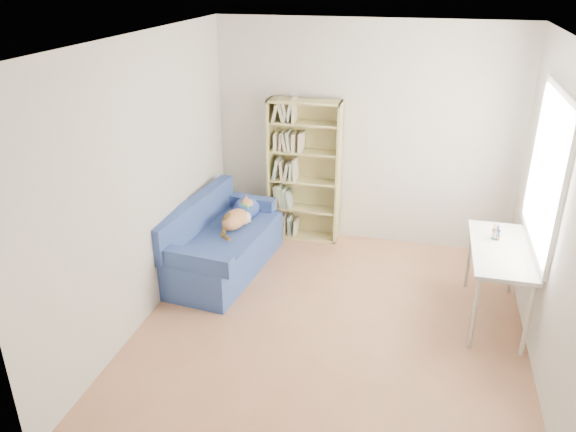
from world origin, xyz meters
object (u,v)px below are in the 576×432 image
object	(u,v)px
sofa	(222,243)
bookshelf	(304,177)
desk	(500,256)
pen_cup	(496,234)

from	to	relation	value
sofa	bookshelf	xyz separation A→B (m)	(0.70, 1.01, 0.48)
desk	sofa	bearing A→B (deg)	174.11
bookshelf	desk	world-z (taller)	bookshelf
sofa	pen_cup	xyz separation A→B (m)	(2.79, -0.11, 0.50)
sofa	desk	xyz separation A→B (m)	(2.84, -0.29, 0.36)
bookshelf	desk	size ratio (longest dim) A/B	1.47
bookshelf	sofa	bearing A→B (deg)	-124.89
bookshelf	pen_cup	bearing A→B (deg)	-28.03
sofa	pen_cup	bearing A→B (deg)	4.01
bookshelf	desk	distance (m)	2.50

